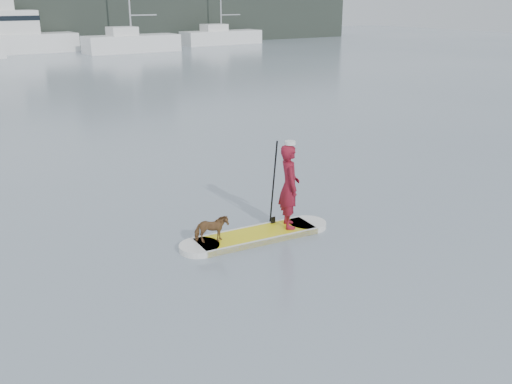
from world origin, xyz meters
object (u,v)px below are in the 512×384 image
paddler (289,186)px  dog (211,229)px  paddleboard (256,236)px  motor_yacht_a (11,34)px  sailboat_e (131,42)px  sailboat_f (221,36)px

paddler → dog: bearing=108.8°
paddleboard → dog: (-0.98, 0.08, 0.34)m
dog → motor_yacht_a: size_ratio=0.07×
sailboat_e → motor_yacht_a: size_ratio=1.22×
paddler → sailboat_f: size_ratio=0.14×
dog → paddler: bearing=-76.3°
paddleboard → paddler: 1.22m
sailboat_f → motor_yacht_a: bearing=174.9°
paddler → sailboat_e: (12.19, 41.03, -0.13)m
sailboat_f → motor_yacht_a: sailboat_f is taller
paddleboard → sailboat_e: sailboat_e is taller
paddleboard → dog: size_ratio=5.05×
dog → sailboat_f: size_ratio=0.05×
paddleboard → dog: dog is taller
motor_yacht_a → paddleboard: bearing=-96.4°
sailboat_e → sailboat_f: bearing=15.4°
dog → motor_yacht_a: motor_yacht_a is taller
paddler → motor_yacht_a: motor_yacht_a is taller
sailboat_e → paddler: bearing=-108.5°
motor_yacht_a → paddler: bearing=-95.5°
paddleboard → sailboat_e: size_ratio=0.27×
dog → sailboat_e: bearing=-0.7°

